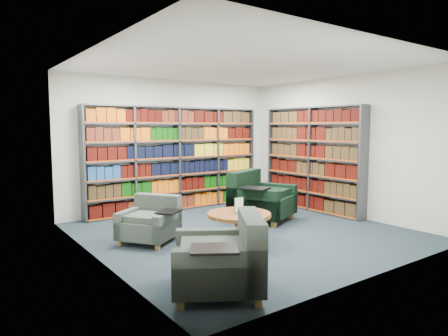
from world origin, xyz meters
TOP-DOWN VIEW (x-y plane):
  - room_shell at (0.00, 0.00)m, footprint 5.02×5.02m
  - bookshelf_back at (0.00, 2.34)m, footprint 4.00×0.28m
  - bookshelf_right at (2.34, 0.60)m, footprint 0.28×2.50m
  - chair_teal_left at (-1.52, 0.44)m, footprint 1.07×1.09m
  - chair_green_right at (0.79, 0.59)m, footprint 1.38×1.36m
  - chair_teal_front at (-1.73, -1.85)m, footprint 1.28×1.28m
  - coffee_table at (-0.46, -0.44)m, footprint 0.99×0.99m

SIDE VIEW (x-z plane):
  - chair_teal_left at x=-1.52m, z-range -0.07..0.63m
  - chair_teal_front at x=-1.73m, z-range -0.08..0.77m
  - coffee_table at x=-0.46m, z-range 0.02..0.72m
  - chair_green_right at x=0.79m, z-range -0.09..0.85m
  - bookshelf_back at x=0.00m, z-range 0.00..2.20m
  - bookshelf_right at x=2.34m, z-range 0.00..2.20m
  - room_shell at x=0.00m, z-range -0.01..2.81m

